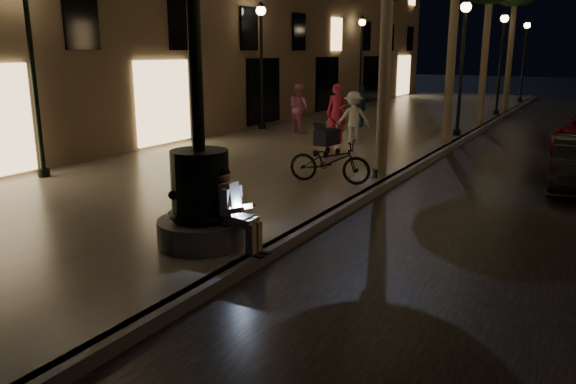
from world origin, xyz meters
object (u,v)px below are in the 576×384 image
Objects in this scene: lamp_curb_d at (525,50)px; bicycle at (330,161)px; lamp_left_a at (31,48)px; pedestrian_white at (353,118)px; fountain_lamppost at (200,181)px; lamp_curb_c at (502,50)px; pedestrian_pink at (299,108)px; pedestrian_red at (337,113)px; pedestrian_blue at (361,106)px; lamp_left_b at (261,49)px; stroller at (327,137)px; seated_man_laptop at (233,207)px; lamp_left_c at (361,50)px; lamp_curb_b at (463,49)px; lamp_curb_a at (383,48)px.

lamp_curb_d reaches higher than bicycle.
pedestrian_white is (4.55, 8.37, -2.18)m from lamp_left_a.
lamp_curb_d is 25.28m from bicycle.
fountain_lamppost reaches higher than lamp_curb_c.
pedestrian_red is at bearing 173.50° from pedestrian_pink.
lamp_curb_d is 16.12m from pedestrian_blue.
lamp_left_b is 5.30m from pedestrian_white.
lamp_left_a is 2.93× the size of pedestrian_blue.
stroller is 6.82m from pedestrian_blue.
pedestrian_blue is at bearing 102.70° from fountain_lamppost.
seated_man_laptop is 0.75× the size of pedestrian_white.
pedestrian_blue reaches higher than stroller.
fountain_lamppost is at bearing -73.78° from lamp_left_c.
pedestrian_blue is (-1.42, 4.16, -0.03)m from pedestrian_white.
lamp_curb_b is at bearing 30.94° from pedestrian_red.
lamp_curb_b is 2.49× the size of pedestrian_red.
pedestrian_blue is (-3.97, 0.53, -2.22)m from lamp_curb_b.
pedestrian_white is (2.76, -1.40, -0.06)m from pedestrian_pink.
lamp_curb_a reaches higher than seated_man_laptop.
pedestrian_blue is (-1.65, 6.61, 0.28)m from stroller.
lamp_left_c is at bearing 131.59° from lamp_curb_b.
lamp_curb_a and lamp_curb_b have the same top height.
fountain_lamppost is at bearing -96.65° from lamp_curb_a.
pedestrian_blue is at bearing -104.59° from pedestrian_white.
lamp_left_c is 15.07m from stroller.
lamp_curb_c is 12.13m from pedestrian_red.
lamp_curb_a is 1.00× the size of lamp_curb_d.
lamp_curb_b is at bearing -90.00° from lamp_curb_d.
pedestrian_red is (-3.09, 10.48, 0.28)m from seated_man_laptop.
pedestrian_blue is (-3.97, -15.47, -2.22)m from lamp_curb_d.
pedestrian_pink is 1.07× the size of pedestrian_white.
lamp_curb_b and lamp_curb_d have the same top height.
lamp_left_a is 10.00m from lamp_left_b.
lamp_left_a is 1.00× the size of lamp_left_b.
lamp_curb_d is at bearing 75.77° from lamp_left_a.
lamp_curb_c is 12.26m from lamp_left_b.
stroller is (4.77, 5.93, -2.49)m from lamp_left_a.
pedestrian_red is at bearing -71.22° from lamp_left_c.
pedestrian_red is (-3.18, -19.52, -2.07)m from lamp_curb_d.
stroller is at bearing 101.61° from fountain_lamppost.
lamp_curb_b is 1.00× the size of lamp_left_a.
lamp_curb_d reaches higher than pedestrian_blue.
pedestrian_white is (-2.55, -11.63, -2.18)m from lamp_curb_c.
lamp_curb_d is 2.93× the size of pedestrian_blue.
lamp_curb_c is 17.34m from bicycle.
lamp_left_a reaches higher than pedestrian_blue.
pedestrian_white reaches higher than bicycle.
fountain_lamppost reaches higher than pedestrian_white.
lamp_curb_c is 1.00× the size of lamp_left_c.
lamp_left_c is at bearing 107.68° from seated_man_laptop.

